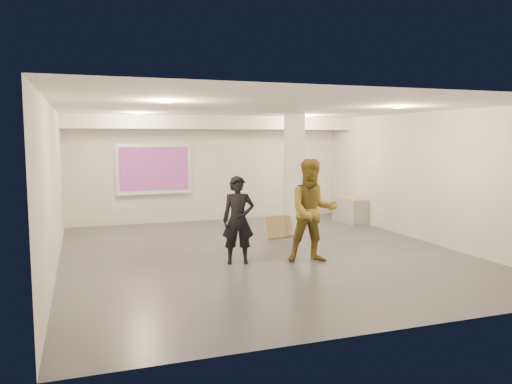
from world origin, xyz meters
name	(u,v)px	position (x,y,z in m)	size (l,w,h in m)	color
floor	(262,253)	(0.00, 0.00, 0.00)	(8.00, 9.00, 0.01)	#3A3D42
ceiling	(263,108)	(0.00, 0.00, 3.00)	(8.00, 9.00, 0.01)	white
wall_back	(209,169)	(0.00, 4.50, 1.50)	(8.00, 0.01, 3.00)	silver
wall_front	(389,213)	(0.00, -4.50, 1.50)	(8.00, 0.01, 3.00)	silver
wall_left	(54,188)	(-4.00, 0.00, 1.50)	(0.01, 9.00, 3.00)	silver
wall_right	(424,177)	(4.00, 0.00, 1.50)	(0.01, 9.00, 3.00)	silver
soffit_band	(214,123)	(0.00, 3.95, 2.82)	(8.00, 1.10, 0.36)	silver
downlight_nw	(138,113)	(-2.20, 2.50, 2.98)	(0.22, 0.22, 0.02)	#FFF196
downlight_ne	(308,116)	(2.20, 2.50, 2.98)	(0.22, 0.22, 0.02)	#FFF196
downlight_sw	(166,102)	(-2.20, -1.50, 2.98)	(0.22, 0.22, 0.02)	#FFF196
downlight_se	(399,107)	(2.20, -1.50, 2.98)	(0.22, 0.22, 0.02)	#FFF196
column	(294,174)	(1.50, 1.80, 1.50)	(0.52, 0.52, 3.00)	silver
projection_screen	(154,169)	(-1.60, 4.45, 1.53)	(2.10, 0.13, 1.42)	silver
credenza	(350,210)	(3.72, 2.87, 0.35)	(0.50, 1.19, 0.70)	gray
postit_pad	(351,197)	(3.74, 2.81, 0.71)	(0.24, 0.33, 0.03)	#FFDA05
cardboard_back	(281,226)	(1.04, 1.53, 0.26)	(0.47, 0.04, 0.51)	olive
cardboard_front	(276,227)	(0.87, 1.42, 0.26)	(0.48, 0.05, 0.53)	olive
woman	(238,220)	(-0.72, -0.63, 0.84)	(0.61, 0.40, 1.68)	black
man	(313,211)	(0.68, -0.97, 1.00)	(0.97, 0.76, 2.00)	olive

